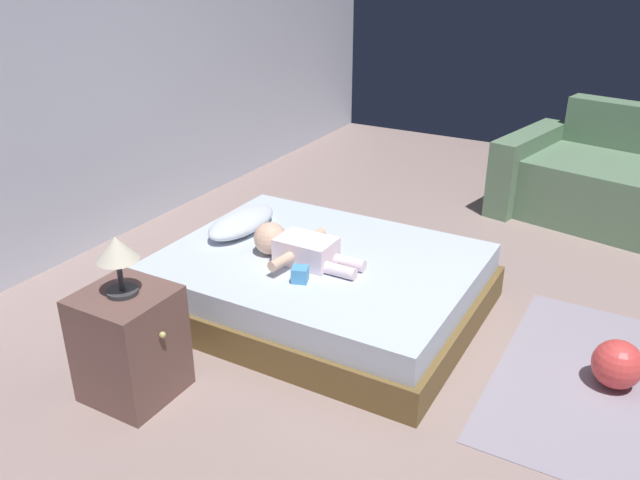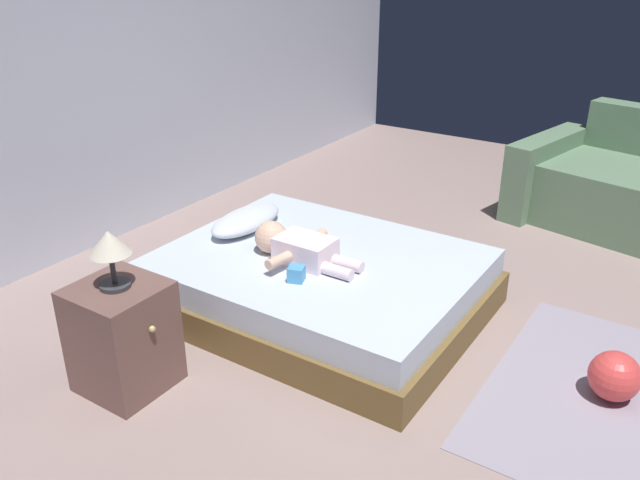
{
  "view_description": "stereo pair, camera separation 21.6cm",
  "coord_description": "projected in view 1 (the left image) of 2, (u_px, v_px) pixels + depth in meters",
  "views": [
    {
      "loc": [
        -2.67,
        -0.41,
        1.91
      ],
      "look_at": [
        0.14,
        1.18,
        0.43
      ],
      "focal_mm": 36.43,
      "sensor_mm": 36.0,
      "label": 1
    },
    {
      "loc": [
        -2.56,
        -0.6,
        1.91
      ],
      "look_at": [
        0.14,
        1.18,
        0.43
      ],
      "focal_mm": 36.43,
      "sensor_mm": 36.0,
      "label": 2
    }
  ],
  "objects": [
    {
      "name": "baby",
      "position": [
        296.0,
        247.0,
        3.52
      ],
      "size": [
        0.52,
        0.65,
        0.18
      ],
      "color": "white",
      "rests_on": "bed"
    },
    {
      "name": "bed",
      "position": [
        320.0,
        283.0,
        3.66
      ],
      "size": [
        1.36,
        1.73,
        0.33
      ],
      "color": "brown",
      "rests_on": "ground_plane"
    },
    {
      "name": "toy_block",
      "position": [
        300.0,
        274.0,
        3.31
      ],
      "size": [
        0.1,
        0.1,
        0.08
      ],
      "color": "#4B9EDC",
      "rests_on": "bed"
    },
    {
      "name": "pillow",
      "position": [
        241.0,
        222.0,
        3.89
      ],
      "size": [
        0.55,
        0.26,
        0.12
      ],
      "color": "silver",
      "rests_on": "bed"
    },
    {
      "name": "lamp",
      "position": [
        117.0,
        253.0,
        2.75
      ],
      "size": [
        0.18,
        0.18,
        0.27
      ],
      "color": "#333338",
      "rests_on": "nightstand"
    },
    {
      "name": "couch",
      "position": [
        639.0,
        188.0,
        4.74
      ],
      "size": [
        1.38,
        1.99,
        0.81
      ],
      "color": "slate",
      "rests_on": "ground_plane"
    },
    {
      "name": "toy_ball",
      "position": [
        617.0,
        364.0,
        3.03
      ],
      "size": [
        0.23,
        0.23,
        0.23
      ],
      "primitive_type": "sphere",
      "color": "#E04240",
      "rests_on": "rug"
    },
    {
      "name": "ground_plane",
      "position": [
        520.0,
        383.0,
        3.1
      ],
      "size": [
        8.0,
        8.0,
        0.0
      ],
      "primitive_type": "plane",
      "color": "gray"
    },
    {
      "name": "rug",
      "position": [
        618.0,
        389.0,
        3.06
      ],
      "size": [
        1.44,
        1.09,
        0.01
      ],
      "color": "gray",
      "rests_on": "ground_plane"
    },
    {
      "name": "wall_behind_bed",
      "position": [
        41.0,
        34.0,
        3.85
      ],
      "size": [
        8.0,
        0.12,
        2.85
      ],
      "primitive_type": "cube",
      "color": "silver",
      "rests_on": "ground_plane"
    },
    {
      "name": "toothbrush",
      "position": [
        294.0,
        242.0,
        3.75
      ],
      "size": [
        0.04,
        0.17,
        0.02
      ],
      "color": "purple",
      "rests_on": "bed"
    },
    {
      "name": "nightstand",
      "position": [
        130.0,
        344.0,
        2.94
      ],
      "size": [
        0.39,
        0.42,
        0.52
      ],
      "color": "brown",
      "rests_on": "ground_plane"
    }
  ]
}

